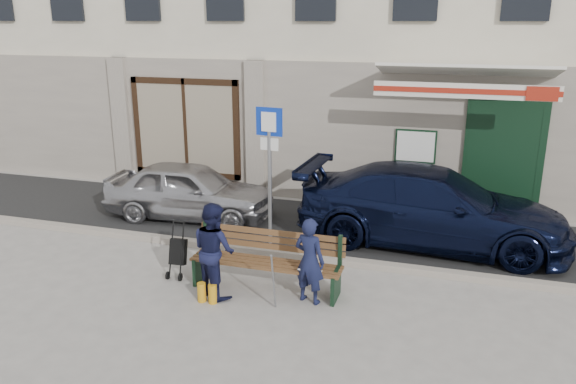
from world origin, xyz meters
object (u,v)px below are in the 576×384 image
at_px(car_navy, 432,207).
at_px(man, 310,261).
at_px(car_silver, 189,190).
at_px(parking_sign, 269,157).
at_px(woman, 214,250).
at_px(stroller, 178,253).
at_px(bench, 263,262).

bearing_deg(car_navy, man, 154.18).
xyz_separation_m(car_silver, parking_sign, (2.24, -1.26, 1.16)).
relative_size(parking_sign, woman, 1.79).
bearing_deg(stroller, parking_sign, 48.10).
relative_size(car_silver, parking_sign, 1.35).
distance_m(car_navy, parking_sign, 3.22).
relative_size(parking_sign, stroller, 2.88).
distance_m(parking_sign, bench, 2.00).
distance_m(car_silver, stroller, 2.90).
xyz_separation_m(car_silver, car_navy, (5.00, 0.01, 0.12)).
height_order(car_navy, man, car_navy).
bearing_deg(car_silver, parking_sign, -123.43).
relative_size(car_silver, man, 2.69).
xyz_separation_m(car_navy, bench, (-2.39, -2.72, -0.27)).
bearing_deg(man, bench, 1.75).
height_order(car_navy, parking_sign, parking_sign).
xyz_separation_m(car_silver, bench, (2.62, -2.71, -0.15)).
bearing_deg(woman, stroller, 6.32).
bearing_deg(parking_sign, woman, -91.44).
bearing_deg(parking_sign, car_silver, 157.71).
height_order(car_silver, parking_sign, parking_sign).
xyz_separation_m(car_navy, parking_sign, (-2.77, -1.27, 1.05)).
bearing_deg(parking_sign, bench, -68.31).
bearing_deg(bench, woman, -149.54).
distance_m(car_silver, bench, 3.77).
bearing_deg(bench, car_silver, 133.97).
bearing_deg(bench, man, -13.66).
relative_size(car_silver, stroller, 3.89).
bearing_deg(car_silver, stroller, -161.49).
xyz_separation_m(car_silver, woman, (1.96, -3.10, 0.13)).
bearing_deg(woman, car_navy, -101.69).
distance_m(car_navy, stroller, 4.74).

